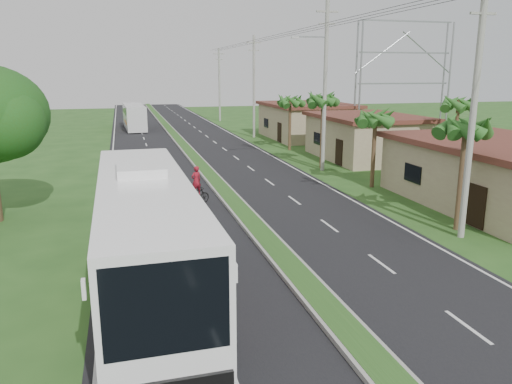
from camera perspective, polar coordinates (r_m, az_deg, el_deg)
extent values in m
plane|color=#254D1C|center=(18.38, 4.41, -9.28)|extent=(180.00, 180.00, 0.00)
cube|color=black|center=(37.10, -5.85, 2.43)|extent=(14.00, 160.00, 0.02)
cube|color=gray|center=(37.08, -5.86, 2.55)|extent=(1.20, 160.00, 0.17)
cube|color=#254D1C|center=(37.06, -5.86, 2.69)|extent=(0.95, 160.00, 0.02)
cube|color=silver|center=(36.67, -16.24, 1.80)|extent=(0.12, 160.00, 0.01)
cube|color=silver|center=(38.70, 3.99, 2.91)|extent=(0.12, 160.00, 0.01)
cube|color=#9D876A|center=(30.02, 26.44, 1.52)|extent=(8.00, 12.00, 3.20)
cube|color=#4E251B|center=(29.75, 26.80, 4.84)|extent=(8.60, 12.60, 0.32)
cube|color=#9D876A|center=(43.12, 12.42, 5.98)|extent=(7.00, 10.00, 3.35)
cube|color=#4E251B|center=(42.93, 12.55, 8.40)|extent=(7.60, 10.60, 0.32)
cube|color=#9D876A|center=(55.83, 5.82, 7.96)|extent=(8.00, 11.00, 3.50)
cube|color=#4E251B|center=(55.68, 5.86, 9.91)|extent=(8.60, 11.60, 0.32)
cylinder|color=#473321|center=(24.44, 22.40, 1.62)|extent=(0.26, 0.26, 5.00)
cylinder|color=#473321|center=(32.15, 13.30, 4.56)|extent=(0.26, 0.26, 4.60)
cylinder|color=#473321|center=(38.11, 7.56, 6.77)|extent=(0.26, 0.26, 5.40)
cylinder|color=#473321|center=(46.69, 3.88, 7.71)|extent=(0.26, 0.26, 4.80)
cylinder|color=#473321|center=(38.96, 21.84, 5.92)|extent=(0.26, 0.26, 5.20)
sphere|color=#234913|center=(25.57, -26.62, 7.15)|extent=(3.40, 3.40, 3.40)
cylinder|color=gray|center=(22.96, 23.58, 8.39)|extent=(0.28, 0.28, 11.00)
cube|color=gray|center=(23.02, 24.54, 18.08)|extent=(1.20, 0.10, 0.10)
cylinder|color=gray|center=(36.83, 7.88, 11.68)|extent=(0.28, 0.28, 12.00)
cube|color=gray|center=(37.04, 8.16, 19.74)|extent=(1.60, 0.12, 0.12)
cube|color=gray|center=(36.96, 8.12, 18.51)|extent=(1.20, 0.10, 0.10)
cube|color=gray|center=(36.45, 6.25, 17.21)|extent=(2.40, 0.10, 0.10)
cylinder|color=gray|center=(55.82, -0.24, 11.88)|extent=(0.28, 0.28, 11.00)
cube|color=gray|center=(55.88, -0.24, 16.71)|extent=(1.60, 0.12, 0.12)
cube|color=gray|center=(55.85, -0.24, 15.89)|extent=(1.20, 0.10, 0.10)
cylinder|color=gray|center=(75.34, -4.20, 12.09)|extent=(0.28, 0.28, 10.50)
cube|color=gray|center=(75.36, -4.26, 15.47)|extent=(1.60, 0.12, 0.12)
cube|color=gray|center=(75.33, -4.25, 14.86)|extent=(1.20, 0.10, 0.10)
cylinder|color=gray|center=(50.83, 11.82, 12.01)|extent=(0.18, 0.18, 12.00)
cylinder|color=gray|center=(56.02, 21.19, 11.51)|extent=(0.18, 0.18, 12.00)
cylinder|color=gray|center=(51.73, 11.31, 12.05)|extent=(0.18, 0.18, 12.00)
cylinder|color=gray|center=(56.83, 20.59, 11.58)|extent=(0.18, 0.18, 12.00)
cube|color=gray|center=(53.68, 16.46, 11.81)|extent=(10.00, 0.14, 0.14)
cube|color=gray|center=(53.70, 16.68, 15.01)|extent=(10.00, 0.14, 0.14)
cube|color=gray|center=(53.89, 16.90, 18.19)|extent=(10.00, 0.14, 0.14)
cube|color=white|center=(16.08, -12.46, -4.63)|extent=(2.89, 13.02, 3.41)
cube|color=black|center=(16.49, -12.74, -1.47)|extent=(2.90, 10.42, 1.36)
cube|color=black|center=(9.91, -10.19, -12.93)|extent=(2.44, 0.17, 1.91)
cube|color=red|center=(15.09, -12.01, -8.59)|extent=(2.83, 5.66, 0.60)
cube|color=yellow|center=(16.70, -12.37, -7.41)|extent=(2.80, 3.28, 0.27)
cube|color=white|center=(16.89, -13.06, 2.71)|extent=(1.55, 2.62, 0.30)
cylinder|color=black|center=(12.97, -16.51, -17.44)|extent=(0.36, 1.13, 1.13)
cylinder|color=black|center=(13.10, -5.31, -16.54)|extent=(0.36, 1.13, 1.13)
cylinder|color=black|center=(19.87, -16.40, -6.30)|extent=(0.36, 1.13, 1.13)
cylinder|color=black|center=(19.96, -9.34, -5.82)|extent=(0.36, 1.13, 1.13)
cube|color=silver|center=(65.96, -13.74, 8.37)|extent=(2.70, 10.66, 2.94)
cube|color=black|center=(66.35, -13.81, 9.16)|extent=(2.65, 7.91, 1.00)
cube|color=orange|center=(65.10, -13.66, 7.82)|extent=(2.54, 5.15, 0.32)
cylinder|color=black|center=(61.68, -14.35, 6.91)|extent=(0.31, 0.89, 0.88)
cylinder|color=black|center=(61.81, -12.47, 7.03)|extent=(0.31, 0.89, 0.88)
cylinder|color=black|center=(69.91, -14.74, 7.62)|extent=(0.31, 0.89, 0.88)
cylinder|color=black|center=(70.02, -13.07, 7.73)|extent=(0.31, 0.89, 0.88)
imported|color=black|center=(27.56, -6.80, -0.48)|extent=(1.66, 1.08, 0.97)
imported|color=maroon|center=(27.36, -6.85, 1.29)|extent=(0.70, 0.59, 1.61)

